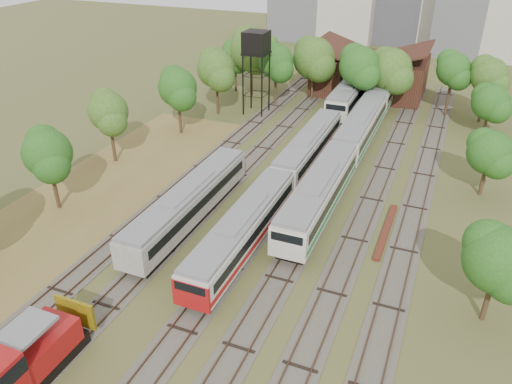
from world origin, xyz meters
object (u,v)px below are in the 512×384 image
at_px(railcar_red_set, 281,183).
at_px(railcar_green_set, 361,128).
at_px(water_tower, 256,45).
at_px(shunter_locomotive, 14,367).

height_order(railcar_red_set, railcar_green_set, railcar_green_set).
bearing_deg(water_tower, railcar_red_set, -62.09).
bearing_deg(shunter_locomotive, railcar_red_set, 77.06).
relative_size(railcar_red_set, shunter_locomotive, 4.27).
bearing_deg(water_tower, shunter_locomotive, -83.55).
bearing_deg(shunter_locomotive, water_tower, 96.45).
bearing_deg(railcar_red_set, water_tower, 117.91).
xyz_separation_m(shunter_locomotive, water_tower, (-5.39, 47.62, 7.27)).
distance_m(railcar_red_set, water_tower, 25.42).
height_order(shunter_locomotive, water_tower, water_tower).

